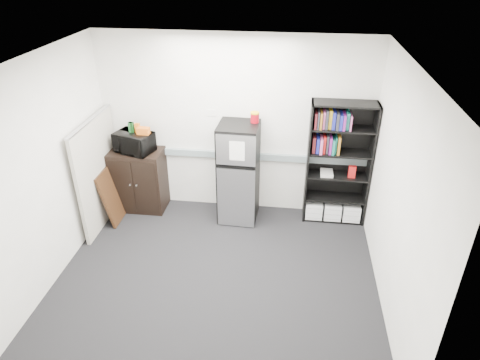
{
  "coord_description": "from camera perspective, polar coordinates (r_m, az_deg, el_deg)",
  "views": [
    {
      "loc": [
        0.82,
        -4.07,
        3.72
      ],
      "look_at": [
        0.19,
        0.9,
        0.93
      ],
      "focal_mm": 32.0,
      "sensor_mm": 36.0,
      "label": 1
    }
  ],
  "objects": [
    {
      "name": "wall_back",
      "position": [
        6.34,
        -0.69,
        7.12
      ],
      "size": [
        4.0,
        0.02,
        2.7
      ],
      "primitive_type": "cube",
      "color": "silver",
      "rests_on": "floor"
    },
    {
      "name": "cabinet",
      "position": [
        6.84,
        -13.28,
        0.04
      ],
      "size": [
        0.79,
        0.52,
        0.98
      ],
      "color": "black",
      "rests_on": "floor"
    },
    {
      "name": "refrigerator",
      "position": [
        6.28,
        -0.21,
        0.93
      ],
      "size": [
        0.59,
        0.61,
        1.51
      ],
      "rotation": [
        0.0,
        0.0,
        -0.04
      ],
      "color": "black",
      "rests_on": "floor"
    },
    {
      "name": "snack_box_a",
      "position": [
        6.5,
        -14.3,
        6.83
      ],
      "size": [
        0.07,
        0.05,
        0.15
      ],
      "primitive_type": "cube",
      "rotation": [
        0.0,
        0.0,
        -0.04
      ],
      "color": "#195A24",
      "rests_on": "microwave"
    },
    {
      "name": "wall_note",
      "position": [
        6.31,
        -3.9,
        8.91
      ],
      "size": [
        0.14,
        0.0,
        0.1
      ],
      "primitive_type": "cube",
      "color": "white",
      "rests_on": "wall_back"
    },
    {
      "name": "snack_box_c",
      "position": [
        6.47,
        -13.52,
        6.77
      ],
      "size": [
        0.07,
        0.06,
        0.14
      ],
      "primitive_type": "cube",
      "rotation": [
        0.0,
        0.0,
        0.08
      ],
      "color": "#CA6313",
      "rests_on": "microwave"
    },
    {
      "name": "floor",
      "position": [
        5.57,
        -3.15,
        -12.84
      ],
      "size": [
        4.0,
        4.0,
        0.0
      ],
      "primitive_type": "plane",
      "color": "black",
      "rests_on": "ground"
    },
    {
      "name": "microwave",
      "position": [
        6.54,
        -13.95,
        4.89
      ],
      "size": [
        0.63,
        0.51,
        0.3
      ],
      "primitive_type": "imported",
      "rotation": [
        0.0,
        0.0,
        -0.31
      ],
      "color": "black",
      "rests_on": "cabinet"
    },
    {
      "name": "cubicle_partition",
      "position": [
        6.51,
        -18.32,
        0.96
      ],
      "size": [
        0.06,
        1.3,
        1.62
      ],
      "color": "#ACA698",
      "rests_on": "floor"
    },
    {
      "name": "snack_bag",
      "position": [
        6.4,
        -12.77,
        6.42
      ],
      "size": [
        0.19,
        0.11,
        0.1
      ],
      "primitive_type": "cube",
      "rotation": [
        0.0,
        0.0,
        -0.06
      ],
      "color": "orange",
      "rests_on": "microwave"
    },
    {
      "name": "framed_poster",
      "position": [
        6.71,
        -16.49,
        -1.72
      ],
      "size": [
        0.21,
        0.65,
        0.82
      ],
      "rotation": [
        0.0,
        -0.22,
        0.0
      ],
      "color": "#32190D",
      "rests_on": "floor"
    },
    {
      "name": "ceiling",
      "position": [
        4.27,
        -4.15,
        15.2
      ],
      "size": [
        4.0,
        3.5,
        0.02
      ],
      "primitive_type": "cube",
      "color": "white",
      "rests_on": "wall_back"
    },
    {
      "name": "coffee_can",
      "position": [
        6.03,
        1.99,
        8.46
      ],
      "size": [
        0.12,
        0.12,
        0.17
      ],
      "color": "#980713",
      "rests_on": "refrigerator"
    },
    {
      "name": "wall_right",
      "position": [
        4.85,
        20.33,
        -2.15
      ],
      "size": [
        0.02,
        3.5,
        2.7
      ],
      "primitive_type": "cube",
      "color": "silver",
      "rests_on": "floor"
    },
    {
      "name": "electrical_raceway",
      "position": [
        6.49,
        -0.71,
        3.33
      ],
      "size": [
        3.92,
        0.05,
        0.1
      ],
      "primitive_type": "cube",
      "color": "gray",
      "rests_on": "wall_back"
    },
    {
      "name": "bookshelf",
      "position": [
        6.33,
        12.93,
        1.99
      ],
      "size": [
        0.9,
        0.34,
        1.85
      ],
      "color": "black",
      "rests_on": "floor"
    },
    {
      "name": "wall_left",
      "position": [
        5.49,
        -24.57,
        0.67
      ],
      "size": [
        0.02,
        3.5,
        2.7
      ],
      "primitive_type": "cube",
      "color": "silver",
      "rests_on": "floor"
    },
    {
      "name": "snack_box_b",
      "position": [
        6.5,
        -14.3,
        6.83
      ],
      "size": [
        0.08,
        0.07,
        0.15
      ],
      "primitive_type": "cube",
      "rotation": [
        0.0,
        0.0,
        -0.31
      ],
      "color": "black",
      "rests_on": "microwave"
    }
  ]
}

